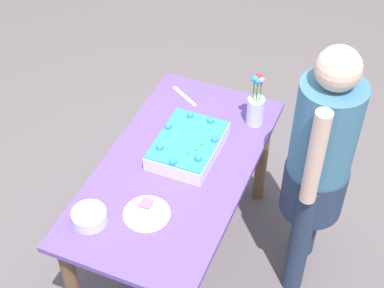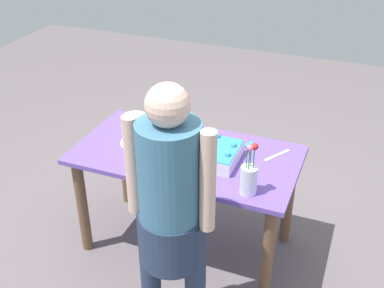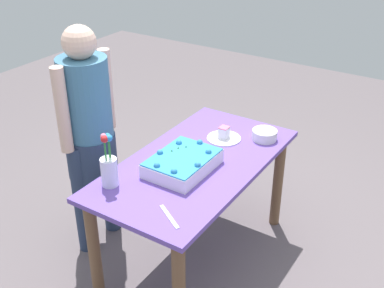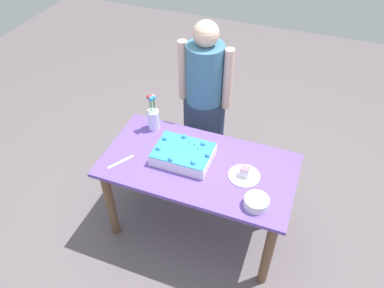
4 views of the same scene
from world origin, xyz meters
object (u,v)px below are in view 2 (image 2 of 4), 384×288
Objects in this scene: flower_vase at (249,176)px; person_standing at (170,206)px; sheet_cake at (204,152)px; cake_knife at (277,155)px; fruit_bowl at (135,120)px; serving_plate_with_slice at (137,140)px.

flower_vase is 0.21× the size of person_standing.
sheet_cake is 0.66m from person_standing.
fruit_bowl is at bearing -60.66° from cake_knife.
sheet_cake is 2.00× the size of cake_knife.
fruit_bowl is (0.14, -0.22, 0.01)m from serving_plate_with_slice.
cake_knife is (-0.41, -0.19, -0.04)m from sheet_cake.
fruit_bowl is (0.59, -0.23, -0.01)m from sheet_cake.
flower_vase is 0.49m from person_standing.
serving_plate_with_slice is 0.70× the size of flower_vase.
fruit_bowl is at bearing -21.61° from sheet_cake.
sheet_cake is 0.28× the size of person_standing.
sheet_cake is at bearing -35.23° from flower_vase.
person_standing is at bearing 128.48° from serving_plate_with_slice.
flower_vase is at bearing 144.77° from sheet_cake.
sheet_cake reaches higher than fruit_bowl.
sheet_cake is 1.89× the size of serving_plate_with_slice.
cake_knife is 1.30× the size of fruit_bowl.
fruit_bowl is at bearing -58.94° from serving_plate_with_slice.
sheet_cake is at bearing -32.90° from cake_knife.
sheet_cake is at bearing 5.91° from person_standing.
flower_vase is (-0.80, 0.25, 0.09)m from serving_plate_with_slice.
serving_plate_with_slice is 0.88m from cake_knife.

